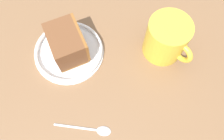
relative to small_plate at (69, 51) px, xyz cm
name	(u,v)px	position (x,y,z in cm)	size (l,w,h in cm)	color
ground_plane	(86,47)	(4.39, -0.57, -2.66)	(123.81, 123.81, 3.58)	brown
small_plate	(69,51)	(0.00, 0.00, 0.00)	(16.38, 16.38, 1.76)	white
cake_slice	(67,43)	(0.26, -0.10, 3.51)	(9.88, 11.14, 6.79)	brown
tea_mug	(167,39)	(16.53, -14.81, 4.05)	(9.20, 11.92, 9.64)	gold
teaspoon	(95,130)	(-7.73, -17.38, -0.52)	(8.41, 10.17, 0.80)	silver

